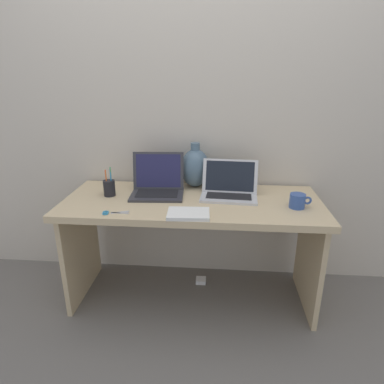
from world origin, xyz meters
TOP-DOWN VIEW (x-y plane):
  - ground_plane at (0.00, 0.00)m, footprint 6.00×6.00m
  - back_wall at (0.00, 0.36)m, footprint 4.40×0.04m
  - desk at (0.00, 0.00)m, footprint 1.56×0.63m
  - laptop_left at (-0.23, 0.10)m, footprint 0.34×0.27m
  - laptop_right at (0.23, 0.09)m, footprint 0.36×0.25m
  - green_vase at (0.00, 0.26)m, footprint 0.19×0.19m
  - notebook_stack at (-0.00, -0.24)m, footprint 0.23×0.17m
  - coffee_mug at (0.61, -0.07)m, footprint 0.12×0.09m
  - pen_cup at (-0.52, 0.03)m, footprint 0.07×0.07m
  - scissors at (-0.43, -0.24)m, footprint 0.15×0.07m
  - power_brick at (0.05, 0.16)m, footprint 0.07×0.07m

SIDE VIEW (x-z plane):
  - ground_plane at x=0.00m, z-range 0.00..0.00m
  - power_brick at x=0.05m, z-range 0.00..0.03m
  - desk at x=0.00m, z-range 0.21..0.91m
  - scissors at x=-0.43m, z-range 0.70..0.71m
  - notebook_stack at x=0.00m, z-range 0.70..0.72m
  - coffee_mug at x=0.61m, z-range 0.70..0.78m
  - pen_cup at x=-0.52m, z-range 0.66..0.85m
  - laptop_right at x=0.23m, z-range 0.65..0.87m
  - laptop_left at x=-0.23m, z-range 0.64..0.89m
  - green_vase at x=0.00m, z-range 0.68..0.98m
  - back_wall at x=0.00m, z-range 0.00..2.40m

